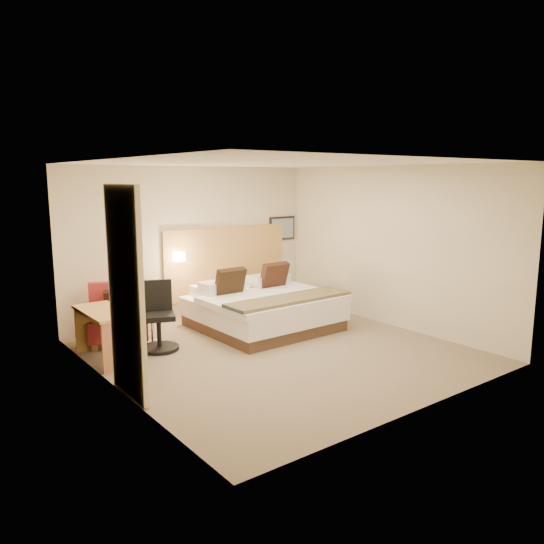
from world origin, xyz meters
TOP-DOWN VIEW (x-y plane):
  - floor at (0.00, 0.00)m, footprint 4.80×5.00m
  - ceiling at (0.00, 0.00)m, footprint 4.80×5.00m
  - wall_back at (0.00, 2.51)m, footprint 4.80×0.02m
  - wall_front at (0.00, -2.51)m, footprint 4.80×0.02m
  - wall_left at (-2.41, 0.00)m, footprint 0.02×5.00m
  - wall_right at (2.41, 0.00)m, footprint 0.02×5.00m
  - headboard_panel at (0.70, 2.47)m, footprint 2.60×0.04m
  - art_frame at (2.02, 2.48)m, footprint 0.62×0.03m
  - art_canvas at (2.02, 2.46)m, footprint 0.54×0.01m
  - lamp_arm at (-0.35, 2.42)m, footprint 0.02×0.12m
  - lamp_shade at (-0.35, 2.36)m, footprint 0.15×0.15m
  - curtain at (-2.36, -0.25)m, footprint 0.06×0.90m
  - bottle_a at (-1.36, 1.52)m, footprint 0.07×0.07m
  - bottle_b at (-1.31, 1.54)m, footprint 0.07×0.07m
  - menu_folder at (-1.21, 1.39)m, footprint 0.14×0.09m
  - bed at (0.55, 1.14)m, footprint 2.17×2.09m
  - lounge_chair at (-1.68, 1.84)m, footprint 1.07×1.01m
  - side_table at (-1.30, 1.47)m, footprint 0.62×0.62m
  - desk at (-2.11, 1.15)m, footprint 0.53×1.14m
  - desk_chair at (-1.34, 1.14)m, footprint 0.73×0.73m

SIDE VIEW (x-z plane):
  - floor at x=0.00m, z-range -0.02..0.00m
  - side_table at x=-1.30m, z-range 0.03..0.58m
  - bed at x=0.55m, z-range -0.18..0.86m
  - lounge_chair at x=-1.68m, z-range -0.09..0.81m
  - desk_chair at x=-1.34m, z-range -0.09..0.91m
  - desk at x=-2.11m, z-range 0.20..0.91m
  - bottle_a at x=-1.36m, z-range 0.55..0.75m
  - bottle_b at x=-1.31m, z-range 0.55..0.75m
  - menu_folder at x=-1.21m, z-range 0.55..0.77m
  - headboard_panel at x=0.70m, z-range 0.30..1.60m
  - lamp_arm at x=-0.35m, z-range 1.14..1.16m
  - lamp_shade at x=-0.35m, z-range 1.07..1.22m
  - curtain at x=-2.36m, z-range 0.01..2.43m
  - wall_back at x=0.00m, z-range 0.00..2.70m
  - wall_front at x=0.00m, z-range 0.00..2.70m
  - wall_left at x=-2.41m, z-range 0.00..2.70m
  - wall_right at x=2.41m, z-range 0.00..2.70m
  - art_frame at x=2.02m, z-range 1.27..1.73m
  - art_canvas at x=2.02m, z-range 1.30..1.70m
  - ceiling at x=0.00m, z-range 2.70..2.72m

